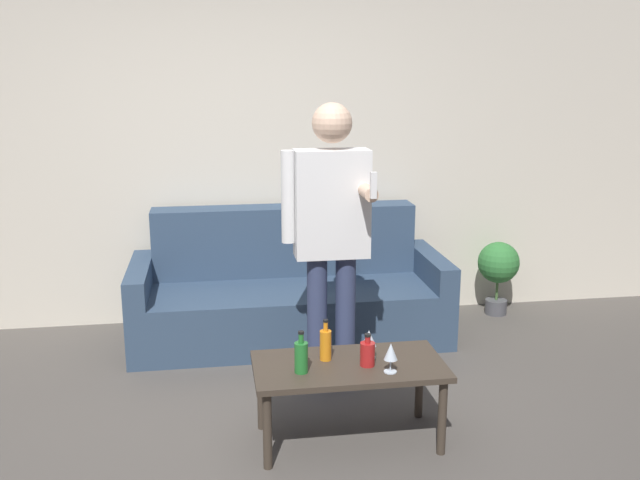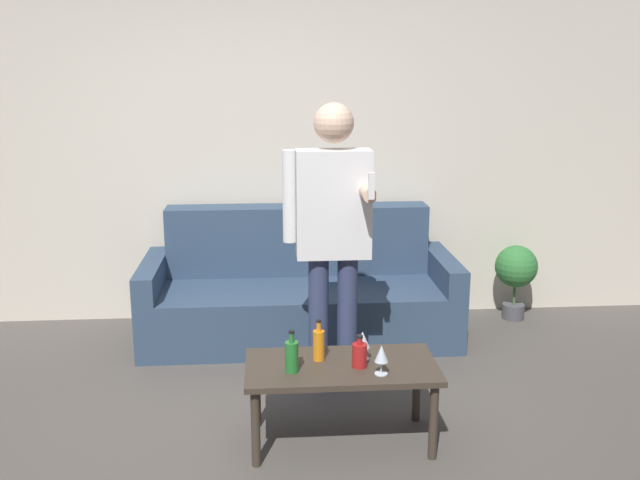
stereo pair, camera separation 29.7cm
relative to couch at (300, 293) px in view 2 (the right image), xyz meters
The scene contains 11 objects.
ground_plane 1.83m from the couch, 101.22° to the right, with size 16.00×16.00×0.00m, color #514C47.
wall_back 1.18m from the couch, 128.00° to the left, with size 8.00×0.06×2.70m.
couch is the anchor object (origin of this frame).
coffee_table 1.55m from the couch, 84.93° to the right, with size 0.97×0.50×0.43m.
bottle_orange 1.49m from the couch, 88.95° to the right, with size 0.06×0.06×0.22m.
bottle_green 1.61m from the couch, 81.96° to the right, with size 0.08×0.08×0.17m.
bottle_dark 1.63m from the couch, 94.10° to the right, with size 0.07×0.07×0.21m.
wine_glass_near 1.72m from the couch, 79.28° to the right, with size 0.07×0.07×0.15m.
wine_glass_far 1.53m from the couch, 80.46° to the right, with size 0.08×0.08×0.15m.
person_standing_front 1.16m from the couch, 80.74° to the right, with size 0.50×0.44×1.70m.
potted_plant 1.67m from the couch, ahead, with size 0.32×0.32×0.58m.
Camera 2 is at (0.12, -3.10, 1.90)m, focal length 40.00 mm.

